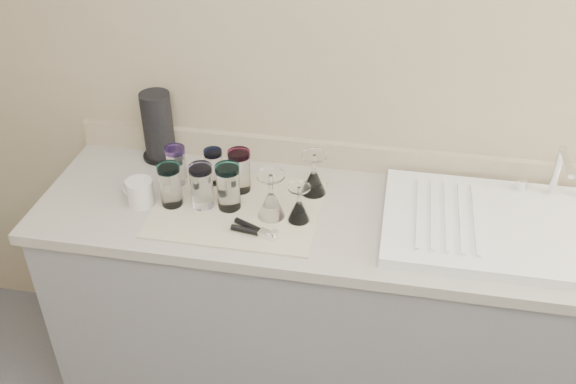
% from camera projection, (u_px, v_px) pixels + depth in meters
% --- Properties ---
extents(room_envelope, '(3.54, 3.50, 2.52)m').
position_uv_depth(room_envelope, '(254.00, 358.00, 0.79)').
color(room_envelope, '#57575C').
rests_on(room_envelope, ground).
extents(counter_unit, '(2.06, 0.62, 0.90)m').
position_uv_depth(counter_unit, '(335.00, 310.00, 2.39)').
color(counter_unit, slate).
rests_on(counter_unit, ground).
extents(sink_unit, '(0.82, 0.50, 0.22)m').
position_uv_depth(sink_unit, '(514.00, 227.00, 2.04)').
color(sink_unit, white).
rests_on(sink_unit, counter_unit).
extents(dish_towel, '(0.55, 0.42, 0.01)m').
position_uv_depth(dish_towel, '(237.00, 209.00, 2.15)').
color(dish_towel, beige).
rests_on(dish_towel, counter_unit).
extents(tumbler_teal, '(0.07, 0.07, 0.14)m').
position_uv_depth(tumbler_teal, '(176.00, 165.00, 2.24)').
color(tumbler_teal, white).
rests_on(tumbler_teal, dish_towel).
extents(tumbler_cyan, '(0.06, 0.06, 0.13)m').
position_uv_depth(tumbler_cyan, '(214.00, 166.00, 2.24)').
color(tumbler_cyan, white).
rests_on(tumbler_cyan, dish_towel).
extents(tumbler_purple, '(0.08, 0.08, 0.15)m').
position_uv_depth(tumbler_purple, '(240.00, 171.00, 2.20)').
color(tumbler_purple, white).
rests_on(tumbler_purple, dish_towel).
extents(tumbler_magenta, '(0.08, 0.08, 0.15)m').
position_uv_depth(tumbler_magenta, '(170.00, 185.00, 2.12)').
color(tumbler_magenta, white).
rests_on(tumbler_magenta, dish_towel).
extents(tumbler_blue, '(0.08, 0.08, 0.16)m').
position_uv_depth(tumbler_blue, '(202.00, 186.00, 2.12)').
color(tumbler_blue, white).
rests_on(tumbler_blue, dish_towel).
extents(tumbler_lavender, '(0.08, 0.08, 0.16)m').
position_uv_depth(tumbler_lavender, '(228.00, 187.00, 2.11)').
color(tumbler_lavender, white).
rests_on(tumbler_lavender, dish_towel).
extents(goblet_back_right, '(0.09, 0.09, 0.15)m').
position_uv_depth(goblet_back_right, '(314.00, 180.00, 2.19)').
color(goblet_back_right, white).
rests_on(goblet_back_right, dish_towel).
extents(goblet_front_left, '(0.09, 0.09, 0.16)m').
position_uv_depth(goblet_front_left, '(271.00, 202.00, 2.08)').
color(goblet_front_left, white).
rests_on(goblet_front_left, dish_towel).
extents(goblet_front_right, '(0.07, 0.07, 0.13)m').
position_uv_depth(goblet_front_right, '(299.00, 209.00, 2.07)').
color(goblet_front_right, white).
rests_on(goblet_front_right, dish_towel).
extents(can_opener, '(0.16, 0.09, 0.02)m').
position_uv_depth(can_opener, '(255.00, 230.00, 2.03)').
color(can_opener, silver).
rests_on(can_opener, dish_towel).
extents(white_mug, '(0.14, 0.11, 0.09)m').
position_uv_depth(white_mug, '(139.00, 192.00, 2.16)').
color(white_mug, silver).
rests_on(white_mug, counter_unit).
extents(paper_towel_roll, '(0.14, 0.14, 0.26)m').
position_uv_depth(paper_towel_roll, '(158.00, 127.00, 2.36)').
color(paper_towel_roll, black).
rests_on(paper_towel_roll, counter_unit).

